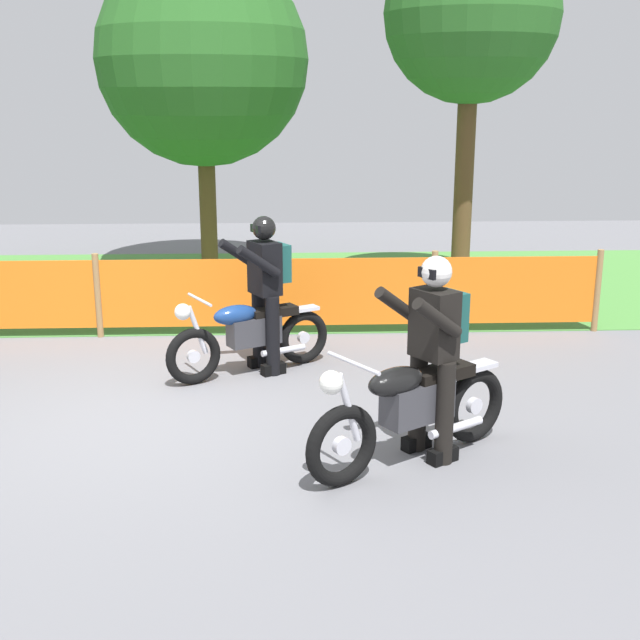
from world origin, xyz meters
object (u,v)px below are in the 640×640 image
rider_lead (266,285)px  rider_trailing (434,346)px  motorcycle_trailing (411,407)px  motorcycle_lead (249,334)px

rider_lead → rider_trailing: size_ratio=1.00×
motorcycle_trailing → rider_trailing: size_ratio=1.07×
motorcycle_lead → motorcycle_trailing: motorcycle_trailing is taller
motorcycle_lead → motorcycle_trailing: size_ratio=0.96×
motorcycle_trailing → rider_lead: (-1.21, 2.37, 0.47)m
rider_lead → rider_trailing: (1.40, -2.25, 0.00)m
motorcycle_lead → rider_trailing: size_ratio=1.02×
motorcycle_lead → rider_trailing: 2.71m
motorcycle_lead → rider_trailing: bearing=97.6°
rider_lead → motorcycle_trailing: bearing=88.2°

